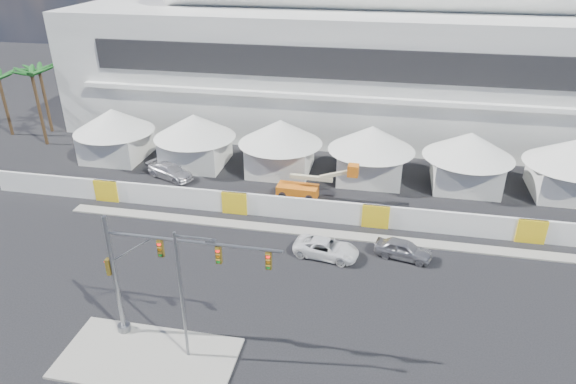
% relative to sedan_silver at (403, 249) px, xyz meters
% --- Properties ---
extents(ground, '(160.00, 160.00, 0.00)m').
position_rel_sedan_silver_xyz_m(ground, '(-8.26, -10.32, -0.72)').
color(ground, black).
rests_on(ground, ground).
extents(median_island, '(10.00, 5.00, 0.15)m').
position_rel_sedan_silver_xyz_m(median_island, '(-14.26, -13.32, -0.65)').
color(median_island, gray).
rests_on(median_island, ground).
extents(far_curb, '(80.00, 1.20, 0.12)m').
position_rel_sedan_silver_xyz_m(far_curb, '(11.74, 2.18, -0.66)').
color(far_curb, gray).
rests_on(far_curb, ground).
extents(stadium, '(80.00, 24.80, 21.98)m').
position_rel_sedan_silver_xyz_m(stadium, '(0.45, 31.18, 8.73)').
color(stadium, silver).
rests_on(stadium, ground).
extents(tent_row, '(53.40, 8.40, 5.40)m').
position_rel_sedan_silver_xyz_m(tent_row, '(-7.76, 13.68, 2.43)').
color(tent_row, silver).
rests_on(tent_row, ground).
extents(hoarding_fence, '(70.00, 0.25, 2.00)m').
position_rel_sedan_silver_xyz_m(hoarding_fence, '(-2.26, 4.18, 0.28)').
color(hoarding_fence, white).
rests_on(hoarding_fence, ground).
extents(palm_cluster, '(10.60, 10.60, 8.55)m').
position_rel_sedan_silver_xyz_m(palm_cluster, '(-41.72, 19.18, 6.16)').
color(palm_cluster, '#47331E').
rests_on(palm_cluster, ground).
extents(sedan_silver, '(2.54, 4.49, 1.44)m').
position_rel_sedan_silver_xyz_m(sedan_silver, '(0.00, 0.00, 0.00)').
color(sedan_silver, '#9F9EA2').
rests_on(sedan_silver, ground).
extents(pickup_curb, '(2.96, 5.17, 1.36)m').
position_rel_sedan_silver_xyz_m(pickup_curb, '(-5.66, -0.92, -0.04)').
color(pickup_curb, white).
rests_on(pickup_curb, ground).
extents(lot_car_c, '(3.79, 5.38, 1.45)m').
position_rel_sedan_silver_xyz_m(lot_car_c, '(-22.61, 9.82, 0.00)').
color(lot_car_c, silver).
rests_on(lot_car_c, ground).
extents(traffic_mast, '(10.27, 0.77, 7.92)m').
position_rel_sedan_silver_xyz_m(traffic_mast, '(-14.56, -11.51, 3.81)').
color(traffic_mast, gray).
rests_on(traffic_mast, median_island).
extents(streetlight_median, '(2.26, 0.23, 8.17)m').
position_rel_sedan_silver_xyz_m(streetlight_median, '(-11.85, -12.68, 4.12)').
color(streetlight_median, slate).
rests_on(streetlight_median, median_island).
extents(boom_lift, '(7.35, 1.82, 3.72)m').
position_rel_sedan_silver_xyz_m(boom_lift, '(-8.80, 8.23, 0.28)').
color(boom_lift, orange).
rests_on(boom_lift, ground).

